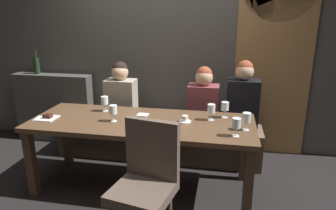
{
  "coord_description": "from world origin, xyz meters",
  "views": [
    {
      "loc": [
        0.79,
        -2.75,
        1.77
      ],
      "look_at": [
        0.22,
        0.25,
        0.84
      ],
      "focal_mm": 32.86,
      "sensor_mm": 36.0,
      "label": 1
    }
  ],
  "objects": [
    {
      "name": "banquette_bench",
      "position": [
        0.0,
        0.7,
        0.23
      ],
      "size": [
        2.5,
        0.44,
        0.45
      ],
      "color": "#4A3C2E",
      "rests_on": "ground"
    },
    {
      "name": "diner_far_end",
      "position": [
        1.0,
        0.73,
        0.83
      ],
      "size": [
        0.36,
        0.24,
        0.81
      ],
      "color": "black",
      "rests_on": "banquette_bench"
    },
    {
      "name": "diner_redhead",
      "position": [
        -0.45,
        0.69,
        0.81
      ],
      "size": [
        0.36,
        0.24,
        0.76
      ],
      "color": "#9E9384",
      "rests_on": "banquette_bench"
    },
    {
      "name": "wine_glass_end_left",
      "position": [
        0.9,
        -0.23,
        0.86
      ],
      "size": [
        0.08,
        0.08,
        0.16
      ],
      "color": "silver",
      "rests_on": "dining_table"
    },
    {
      "name": "wine_glass_far_right",
      "position": [
        -0.26,
        -0.07,
        0.86
      ],
      "size": [
        0.08,
        0.08,
        0.16
      ],
      "color": "silver",
      "rests_on": "dining_table"
    },
    {
      "name": "diner_bearded",
      "position": [
        0.55,
        0.73,
        0.79
      ],
      "size": [
        0.36,
        0.24,
        0.72
      ],
      "color": "brown",
      "rests_on": "banquette_bench"
    },
    {
      "name": "fork_on_table",
      "position": [
        -1.06,
        -0.14,
        0.74
      ],
      "size": [
        0.05,
        0.17,
        0.01
      ],
      "primitive_type": "cube",
      "rotation": [
        0.0,
        0.0,
        0.21
      ],
      "color": "silver",
      "rests_on": "dining_table"
    },
    {
      "name": "folded_napkin",
      "position": [
        -0.03,
        0.17,
        0.74
      ],
      "size": [
        0.12,
        0.11,
        0.01
      ],
      "primitive_type": "cube",
      "rotation": [
        0.0,
        0.0,
        -0.1
      ],
      "color": "silver",
      "rests_on": "dining_table"
    },
    {
      "name": "back_wall_tiled",
      "position": [
        0.0,
        1.22,
        1.5
      ],
      "size": [
        6.0,
        0.12,
        3.0
      ],
      "primitive_type": "cube",
      "color": "#4C4944",
      "rests_on": "ground"
    },
    {
      "name": "wine_bottle_dark_red",
      "position": [
        -1.77,
        1.03,
        1.07
      ],
      "size": [
        0.08,
        0.08,
        0.33
      ],
      "color": "black",
      "rests_on": "back_counter"
    },
    {
      "name": "arched_door",
      "position": [
        1.35,
        1.15,
        1.36
      ],
      "size": [
        0.9,
        0.05,
        2.55
      ],
      "color": "olive",
      "rests_on": "ground"
    },
    {
      "name": "wine_glass_near_right",
      "position": [
        1.0,
        -0.07,
        0.86
      ],
      "size": [
        0.08,
        0.08,
        0.16
      ],
      "color": "silver",
      "rests_on": "dining_table"
    },
    {
      "name": "espresso_cup",
      "position": [
        0.42,
        0.05,
        0.77
      ],
      "size": [
        0.12,
        0.12,
        0.06
      ],
      "color": "white",
      "rests_on": "dining_table"
    },
    {
      "name": "wine_glass_end_right",
      "position": [
        0.67,
        0.14,
        0.86
      ],
      "size": [
        0.08,
        0.08,
        0.16
      ],
      "color": "silver",
      "rests_on": "dining_table"
    },
    {
      "name": "back_counter",
      "position": [
        -1.55,
        1.04,
        0.47
      ],
      "size": [
        1.1,
        0.28,
        0.95
      ],
      "primitive_type": "cube",
      "color": "#413E3A",
      "rests_on": "ground"
    },
    {
      "name": "wine_glass_far_left",
      "position": [
        0.8,
        0.25,
        0.86
      ],
      "size": [
        0.08,
        0.08,
        0.16
      ],
      "color": "silver",
      "rests_on": "dining_table"
    },
    {
      "name": "dining_table",
      "position": [
        0.0,
        0.0,
        0.65
      ],
      "size": [
        2.2,
        0.84,
        0.74
      ],
      "color": "#493422",
      "rests_on": "ground"
    },
    {
      "name": "ground",
      "position": [
        0.0,
        0.0,
        0.0
      ],
      "size": [
        9.0,
        9.0,
        0.0
      ],
      "primitive_type": "plane",
      "color": "black"
    },
    {
      "name": "dessert_plate",
      "position": [
        -0.95,
        -0.12,
        0.75
      ],
      "size": [
        0.19,
        0.19,
        0.05
      ],
      "color": "white",
      "rests_on": "dining_table"
    },
    {
      "name": "chair_near_side",
      "position": [
        0.23,
        -0.72,
        0.56
      ],
      "size": [
        0.52,
        0.52,
        0.98
      ],
      "color": "brown",
      "rests_on": "ground"
    },
    {
      "name": "wine_glass_near_left",
      "position": [
        -0.47,
        0.22,
        0.85
      ],
      "size": [
        0.08,
        0.08,
        0.16
      ],
      "color": "silver",
      "rests_on": "dining_table"
    }
  ]
}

